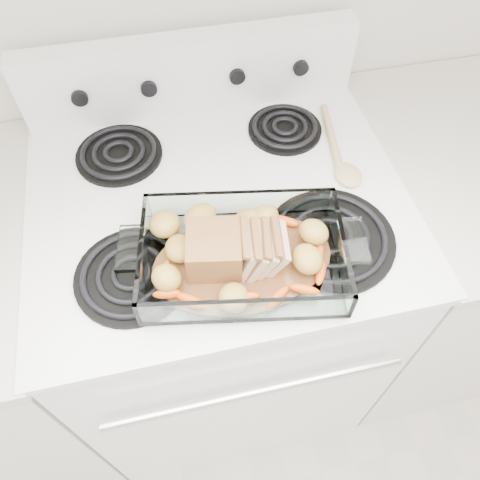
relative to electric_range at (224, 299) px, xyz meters
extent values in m
cube|color=white|center=(0.00, 0.00, -0.02)|extent=(0.76, 0.65, 0.92)
cube|color=black|center=(0.00, -0.32, -0.03)|extent=(0.65, 0.02, 0.55)
cylinder|color=silver|center=(0.00, -0.36, 0.26)|extent=(0.61, 0.02, 0.02)
cube|color=white|center=(0.00, 0.00, 0.44)|extent=(0.78, 0.67, 0.02)
cube|color=white|center=(0.00, 0.29, 0.54)|extent=(0.76, 0.06, 0.18)
cylinder|color=black|center=(-0.19, -0.16, 0.46)|extent=(0.21, 0.21, 0.01)
cylinder|color=black|center=(0.19, -0.16, 0.46)|extent=(0.25, 0.25, 0.01)
cylinder|color=black|center=(-0.19, 0.16, 0.46)|extent=(0.19, 0.19, 0.01)
cylinder|color=black|center=(0.19, 0.16, 0.46)|extent=(0.17, 0.17, 0.01)
cylinder|color=black|center=(-0.25, 0.26, 0.54)|extent=(0.04, 0.02, 0.04)
cylinder|color=black|center=(-0.10, 0.26, 0.54)|extent=(0.04, 0.02, 0.04)
cylinder|color=black|center=(0.10, 0.26, 0.54)|extent=(0.04, 0.02, 0.04)
cylinder|color=black|center=(0.25, 0.26, 0.54)|extent=(0.04, 0.02, 0.04)
cube|color=silver|center=(0.66, 0.00, -0.03)|extent=(0.55, 0.65, 0.90)
cube|color=silver|center=(0.01, -0.18, 0.47)|extent=(0.36, 0.24, 0.01)
cube|color=silver|center=(0.01, -0.30, 0.50)|extent=(0.36, 0.01, 0.06)
cube|color=silver|center=(0.01, -0.07, 0.50)|extent=(0.36, 0.01, 0.06)
cube|color=silver|center=(-0.16, -0.18, 0.50)|extent=(0.01, 0.24, 0.06)
cube|color=silver|center=(0.19, -0.18, 0.50)|extent=(0.01, 0.24, 0.06)
cylinder|color=brown|center=(0.01, -0.18, 0.47)|extent=(0.21, 0.21, 0.00)
cube|color=brown|center=(-0.04, -0.18, 0.51)|extent=(0.10, 0.10, 0.08)
cube|color=beige|center=(0.02, -0.18, 0.51)|extent=(0.03, 0.09, 0.07)
cube|color=beige|center=(0.03, -0.18, 0.51)|extent=(0.04, 0.09, 0.07)
cube|color=beige|center=(0.05, -0.18, 0.50)|extent=(0.04, 0.09, 0.07)
cube|color=beige|center=(0.07, -0.18, 0.50)|extent=(0.04, 0.09, 0.06)
ellipsoid|color=orange|center=(-0.12, -0.25, 0.48)|extent=(0.05, 0.02, 0.02)
ellipsoid|color=orange|center=(0.12, -0.25, 0.48)|extent=(0.05, 0.02, 0.02)
ellipsoid|color=orange|center=(0.16, -0.16, 0.48)|extent=(0.05, 0.02, 0.02)
ellipsoid|color=orange|center=(-0.13, -0.14, 0.48)|extent=(0.05, 0.02, 0.02)
ellipsoid|color=#BC8A32|center=(-0.13, -0.11, 0.49)|extent=(0.06, 0.05, 0.04)
ellipsoid|color=#BC8A32|center=(0.03, -0.10, 0.49)|extent=(0.06, 0.05, 0.04)
ellipsoid|color=#BC8A32|center=(0.13, -0.20, 0.49)|extent=(0.06, 0.05, 0.04)
cylinder|color=#CDB98A|center=(0.28, 0.11, 0.46)|extent=(0.05, 0.21, 0.02)
ellipsoid|color=#CDB98A|center=(0.28, -0.01, 0.46)|extent=(0.06, 0.07, 0.02)
camera|label=1|loc=(-0.09, -0.63, 1.19)|focal=35.00mm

